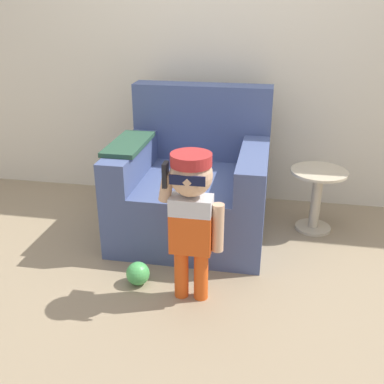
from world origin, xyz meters
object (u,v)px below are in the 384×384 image
toy_ball (138,274)px  armchair (194,184)px  side_table (317,194)px  person_child (191,206)px

toy_ball → armchair: bearing=75.7°
armchair → toy_ball: 0.85m
armchair → side_table: 0.90m
armchair → side_table: bearing=8.8°
person_child → toy_ball: 0.62m
armchair → toy_ball: bearing=-104.3°
armchair → toy_ball: (-0.20, -0.78, -0.28)m
person_child → toy_ball: person_child is taller
armchair → toy_ball: size_ratio=7.42×
side_table → toy_ball: side_table is taller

